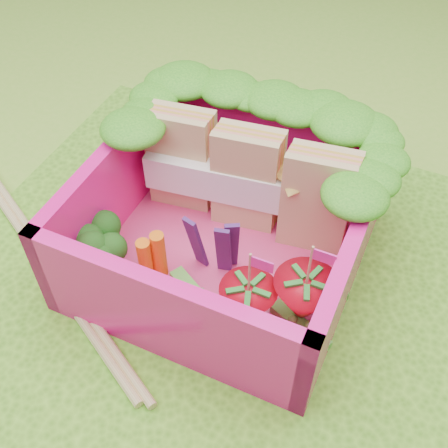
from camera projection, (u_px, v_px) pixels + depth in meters
ground at (206, 286)px, 2.84m from camera, size 14.00×14.00×0.00m
placemat at (206, 284)px, 2.83m from camera, size 2.60×2.60×0.03m
bento_floor at (226, 254)px, 2.91m from camera, size 1.30×1.30×0.05m
bento_box at (226, 221)px, 2.72m from camera, size 1.30×1.30×0.55m
lettuce_ruffle at (266, 111)px, 2.76m from camera, size 1.43×0.77×0.11m
sandwich_stack at (248, 180)px, 2.83m from camera, size 1.09×0.31×0.58m
broccoli at (100, 243)px, 2.70m from camera, size 0.34×0.34×0.25m
carrot_sticks at (152, 257)px, 2.69m from camera, size 0.12×0.12×0.28m
purple_wedges at (217, 246)px, 2.66m from camera, size 0.23×0.10×0.38m
strawberry_left at (248, 305)px, 2.50m from camera, size 0.26×0.26×0.50m
strawberry_right at (303, 301)px, 2.50m from camera, size 0.29×0.29×0.53m
snap_peas at (258, 307)px, 2.63m from camera, size 0.84×0.55×0.05m
chopsticks at (27, 233)px, 3.01m from camera, size 2.21×1.21×0.05m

